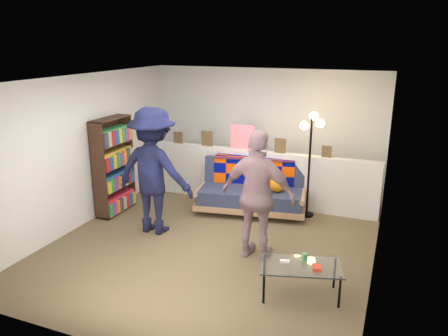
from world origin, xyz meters
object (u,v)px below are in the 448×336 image
coffee_table (302,267)px  person_right (258,196)px  bookshelf (114,169)px  futon_sofa (253,191)px  floor_lamp (311,144)px  person_left (154,171)px

coffee_table → person_right: person_right is taller
bookshelf → coffee_table: 3.86m
futon_sofa → floor_lamp: floor_lamp is taller
coffee_table → person_right: size_ratio=0.58×
bookshelf → floor_lamp: floor_lamp is taller
person_left → person_right: 1.77m
futon_sofa → bookshelf: bearing=-157.9°
futon_sofa → coffee_table: 2.67m
futon_sofa → person_left: person_left is taller
floor_lamp → person_left: person_left is taller
futon_sofa → person_right: person_right is taller
floor_lamp → person_left: size_ratio=0.90×
coffee_table → person_left: bearing=159.2°
floor_lamp → person_left: bearing=-143.9°
bookshelf → person_right: (2.81, -0.68, 0.12)m
futon_sofa → floor_lamp: 1.30m
person_left → floor_lamp: bearing=-142.4°
floor_lamp → coffee_table: bearing=-80.3°
futon_sofa → coffee_table: size_ratio=1.90×
bookshelf → person_right: bearing=-13.5°
floor_lamp → person_left: (-2.09, -1.53, -0.28)m
coffee_table → floor_lamp: 2.67m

